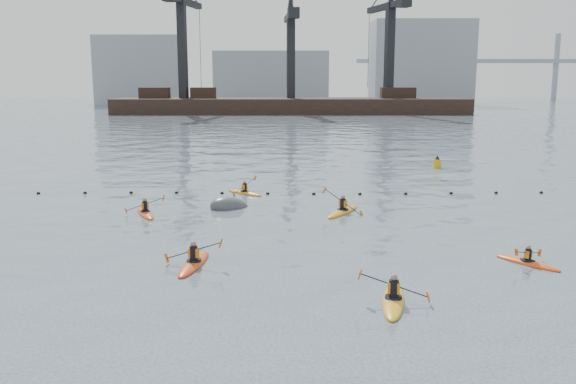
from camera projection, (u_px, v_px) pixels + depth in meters
name	position (u px, v px, depth m)	size (l,w,h in m)	color
ground	(312.00, 341.00, 17.69)	(400.00, 400.00, 0.00)	#3C4857
float_line	(291.00, 193.00, 39.82)	(33.24, 0.73, 0.24)	black
barge_pier	(290.00, 104.00, 125.38)	(72.00, 19.30, 29.50)	black
skyline	(298.00, 70.00, 163.57)	(141.00, 28.00, 22.00)	gray
kayaker_0	(194.00, 263.00, 24.80)	(2.47, 3.67, 1.31)	red
kayaker_1	(393.00, 299.00, 20.70)	(2.44, 3.67, 1.27)	gold
kayaker_2	(145.00, 212.00, 33.96)	(2.12, 3.29, 1.14)	#D54314
kayaker_3	(343.00, 211.00, 34.31)	(2.43, 3.52, 1.51)	orange
kayaker_4	(528.00, 262.00, 24.95)	(2.25, 2.59, 0.94)	#EA4616
kayaker_5	(245.00, 192.00, 39.90)	(2.68, 2.52, 1.20)	orange
mooring_buoy	(230.00, 207.00, 35.71)	(2.47, 1.46, 1.23)	#3B3D40
nav_buoy	(437.00, 164.00, 51.03)	(0.67, 0.67, 1.21)	gold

